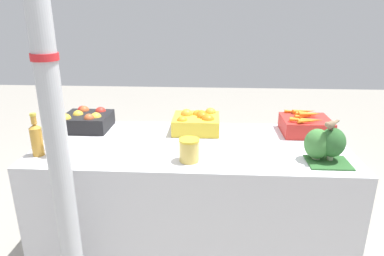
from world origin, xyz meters
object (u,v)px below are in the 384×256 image
(juice_bottle_cloudy, at_px, (57,137))
(orange_crate, at_px, (197,122))
(apple_crate, at_px, (87,120))
(carrot_crate, at_px, (306,125))
(pickle_jar, at_px, (188,150))
(support_pole, at_px, (46,66))
(broccoli_pile, at_px, (325,144))
(juice_bottle_amber, at_px, (37,138))
(sparrow_bird, at_px, (330,125))

(juice_bottle_cloudy, bearing_deg, orange_crate, 31.20)
(apple_crate, bearing_deg, carrot_crate, -0.05)
(orange_crate, bearing_deg, apple_crate, 179.98)
(pickle_jar, bearing_deg, support_pole, -148.82)
(orange_crate, xyz_separation_m, broccoli_pile, (0.70, -0.44, 0.03))
(support_pole, relative_size, juice_bottle_cloudy, 10.38)
(orange_crate, distance_m, juice_bottle_amber, 0.98)
(support_pole, height_order, orange_crate, support_pole)
(orange_crate, relative_size, juice_bottle_amber, 1.25)
(carrot_crate, bearing_deg, sparrow_bird, -90.82)
(support_pole, distance_m, orange_crate, 1.12)
(juice_bottle_amber, distance_m, pickle_jar, 0.85)
(pickle_jar, distance_m, sparrow_bird, 0.75)
(juice_bottle_cloudy, bearing_deg, support_pole, -63.94)
(broccoli_pile, xyz_separation_m, juice_bottle_cloudy, (-1.46, -0.02, 0.01))
(apple_crate, distance_m, orange_crate, 0.75)
(broccoli_pile, bearing_deg, juice_bottle_amber, -179.32)
(broccoli_pile, bearing_deg, carrot_crate, 88.54)
(broccoli_pile, bearing_deg, juice_bottle_cloudy, -179.27)
(apple_crate, relative_size, juice_bottle_amber, 1.25)
(carrot_crate, relative_size, juice_bottle_cloudy, 1.21)
(apple_crate, height_order, broccoli_pile, broccoli_pile)
(juice_bottle_cloudy, relative_size, sparrow_bird, 2.42)
(support_pole, distance_m, broccoli_pile, 1.42)
(support_pole, bearing_deg, juice_bottle_amber, 128.82)
(sparrow_bird, bearing_deg, pickle_jar, -43.28)
(carrot_crate, bearing_deg, support_pole, -147.64)
(broccoli_pile, distance_m, pickle_jar, 0.73)
(juice_bottle_amber, bearing_deg, support_pole, -51.18)
(apple_crate, bearing_deg, orange_crate, -0.02)
(juice_bottle_cloudy, xyz_separation_m, pickle_jar, (0.73, -0.03, -0.04))
(broccoli_pile, relative_size, pickle_jar, 1.88)
(apple_crate, height_order, orange_crate, orange_crate)
(sparrow_bird, bearing_deg, juice_bottle_cloudy, -45.10)
(broccoli_pile, xyz_separation_m, pickle_jar, (-0.73, -0.05, -0.03))
(pickle_jar, height_order, sparrow_bird, sparrow_bird)
(carrot_crate, relative_size, pickle_jar, 2.44)
(apple_crate, xyz_separation_m, sparrow_bird, (1.46, -0.47, 0.15))
(orange_crate, xyz_separation_m, juice_bottle_amber, (-0.87, -0.46, 0.04))
(orange_crate, distance_m, pickle_jar, 0.49)
(juice_bottle_amber, xyz_separation_m, sparrow_bird, (1.58, -0.01, 0.12))
(support_pole, distance_m, sparrow_bird, 1.38)
(carrot_crate, height_order, pickle_jar, carrot_crate)
(support_pole, bearing_deg, apple_crate, 101.99)
(sparrow_bird, bearing_deg, orange_crate, -78.09)
(pickle_jar, bearing_deg, juice_bottle_amber, 178.09)
(carrot_crate, height_order, juice_bottle_cloudy, juice_bottle_cloudy)
(broccoli_pile, bearing_deg, pickle_jar, -176.32)
(orange_crate, relative_size, juice_bottle_cloudy, 1.21)
(orange_crate, bearing_deg, support_pole, -125.14)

